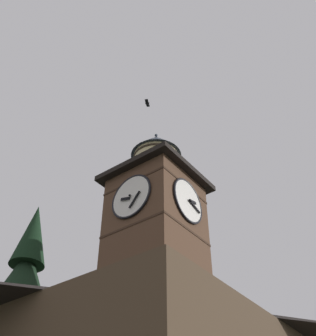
{
  "coord_description": "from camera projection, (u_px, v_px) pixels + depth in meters",
  "views": [
    {
      "loc": [
        14.08,
        6.78,
        1.23
      ],
      "look_at": [
        1.2,
        -2.96,
        14.36
      ],
      "focal_mm": 46.27,
      "sensor_mm": 36.0,
      "label": 1
    }
  ],
  "objects": [
    {
      "name": "flying_bird_high",
      "position": [
        147.0,
        103.0,
        22.43
      ],
      "size": [
        0.54,
        0.36,
        0.12
      ],
      "color": "black"
    },
    {
      "name": "moon",
      "position": [
        49.0,
        326.0,
        47.53
      ],
      "size": [
        2.03,
        2.03,
        2.03
      ],
      "color": "silver"
    },
    {
      "name": "clock_tower",
      "position": [
        156.0,
        220.0,
        18.64
      ],
      "size": [
        3.98,
        3.98,
        9.04
      ],
      "color": "brown",
      "rests_on": "building_main"
    }
  ]
}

